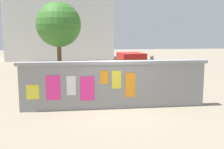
# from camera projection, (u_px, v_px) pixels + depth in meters

# --- Properties ---
(ground) EXTENTS (60.00, 60.00, 0.00)m
(ground) POSITION_uv_depth(u_px,v_px,m) (97.00, 76.00, 18.49)
(ground) COLOR gray
(poster_wall) EXTENTS (7.21, 0.42, 1.81)m
(poster_wall) POSITION_uv_depth(u_px,v_px,m) (114.00, 84.00, 10.51)
(poster_wall) COLOR gray
(poster_wall) RESTS_ON ground
(auto_rickshaw_truck) EXTENTS (3.71, 1.80, 1.85)m
(auto_rickshaw_truck) POSITION_uv_depth(u_px,v_px,m) (112.00, 72.00, 14.06)
(auto_rickshaw_truck) COLOR black
(auto_rickshaw_truck) RESTS_ON ground
(motorcycle) EXTENTS (1.90, 0.56, 0.87)m
(motorcycle) POSITION_uv_depth(u_px,v_px,m) (171.00, 87.00, 12.27)
(motorcycle) COLOR black
(motorcycle) RESTS_ON ground
(bicycle_near) EXTENTS (1.69, 0.46, 0.95)m
(bicycle_near) POSITION_uv_depth(u_px,v_px,m) (54.00, 95.00, 11.29)
(bicycle_near) COLOR black
(bicycle_near) RESTS_ON ground
(bicycle_far) EXTENTS (1.67, 0.55, 0.95)m
(bicycle_far) POSITION_uv_depth(u_px,v_px,m) (49.00, 80.00, 14.94)
(bicycle_far) COLOR black
(bicycle_far) RESTS_ON ground
(person_walking) EXTENTS (0.48, 0.48, 1.62)m
(person_walking) POSITION_uv_depth(u_px,v_px,m) (54.00, 75.00, 12.55)
(person_walking) COLOR #D83F72
(person_walking) RESTS_ON ground
(person_bystander) EXTENTS (0.37, 0.37, 1.62)m
(person_bystander) POSITION_uv_depth(u_px,v_px,m) (152.00, 66.00, 15.72)
(person_bystander) COLOR #338CBF
(person_bystander) RESTS_ON ground
(tree_roadside) EXTENTS (3.46, 3.46, 5.24)m
(tree_roadside) POSITION_uv_depth(u_px,v_px,m) (58.00, 25.00, 21.25)
(tree_roadside) COLOR brown
(tree_roadside) RESTS_ON ground
(building_background) EXTENTS (11.32, 5.28, 7.60)m
(building_background) POSITION_uv_depth(u_px,v_px,m) (61.00, 24.00, 30.13)
(building_background) COLOR silver
(building_background) RESTS_ON ground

